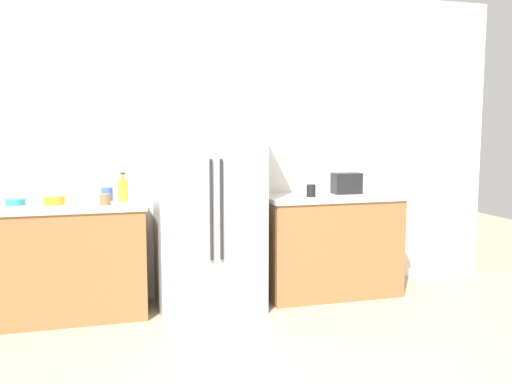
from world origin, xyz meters
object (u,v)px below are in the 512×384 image
at_px(bowl_b, 15,202).
at_px(bowl_c, 54,200).
at_px(toaster, 347,183).
at_px(cup_c, 311,191).
at_px(bottle_a, 123,190).
at_px(cup_b, 107,194).
at_px(refrigerator, 208,204).
at_px(bowl_a, 81,199).
at_px(cup_a, 105,199).

bearing_deg(bowl_b, bowl_c, -10.69).
relative_size(toaster, cup_c, 2.37).
height_order(bottle_a, cup_b, bottle_a).
distance_m(refrigerator, toaster, 1.30).
distance_m(bowl_a, bowl_c, 0.20).
relative_size(bowl_a, bowl_c, 0.87).
bearing_deg(bowl_b, cup_a, -15.29).
bearing_deg(cup_b, bottle_a, -28.08).
bearing_deg(cup_a, bowl_a, 137.99).
xyz_separation_m(toaster, cup_a, (-2.11, -0.17, -0.05)).
height_order(refrigerator, cup_b, refrigerator).
bearing_deg(refrigerator, cup_b, 168.76).
bearing_deg(cup_c, cup_a, -178.65).
bearing_deg(toaster, cup_a, -175.39).
xyz_separation_m(cup_b, bowl_b, (-0.68, -0.07, -0.03)).
bearing_deg(bowl_c, cup_a, -18.60).
bearing_deg(cup_a, bottle_a, 51.91).
height_order(bottle_a, cup_a, bottle_a).
bearing_deg(cup_c, cup_b, 173.01).
distance_m(cup_b, bowl_b, 0.69).
relative_size(cup_a, bowl_a, 0.59).
relative_size(bottle_a, cup_c, 2.19).
xyz_separation_m(bottle_a, cup_c, (1.58, -0.14, -0.04)).
bearing_deg(toaster, refrigerator, -176.37).
distance_m(cup_c, bowl_a, 1.91).
bearing_deg(cup_b, refrigerator, -11.24).
relative_size(cup_a, cup_b, 0.77).
relative_size(refrigerator, bottle_a, 7.41).
relative_size(toaster, cup_a, 3.00).
height_order(bottle_a, bowl_c, bottle_a).
bearing_deg(toaster, cup_b, 177.85).
bearing_deg(bowl_b, refrigerator, -3.59).
height_order(cup_a, bowl_c, cup_a).
bearing_deg(bowl_c, bottle_a, 5.84).
distance_m(bottle_a, bowl_a, 0.34).
relative_size(bottle_a, bowl_b, 1.58).
bearing_deg(cup_b, cup_c, -6.99).
relative_size(cup_c, bowl_a, 0.75).
relative_size(bottle_a, bowl_a, 1.64).
xyz_separation_m(refrigerator, bowl_b, (-1.49, 0.09, 0.06)).
relative_size(cup_a, bowl_b, 0.57).
xyz_separation_m(refrigerator, bowl_a, (-1.01, 0.08, 0.07)).
height_order(cup_c, bowl_b, cup_c).
height_order(refrigerator, bowl_a, refrigerator).
xyz_separation_m(toaster, cup_c, (-0.39, -0.13, -0.04)).
bearing_deg(bowl_a, bowl_c, -168.67).
bearing_deg(bowl_b, cup_b, 5.57).
distance_m(refrigerator, cup_a, 0.83).
height_order(refrigerator, bowl_c, refrigerator).
relative_size(cup_a, cup_c, 0.79).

